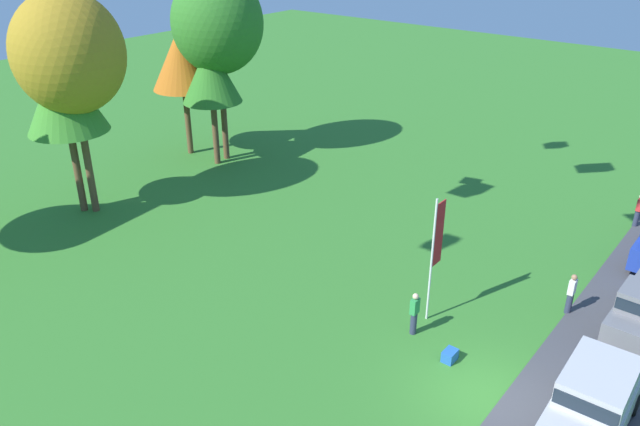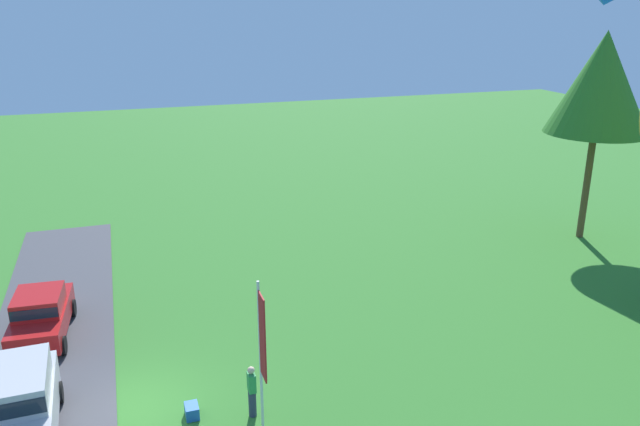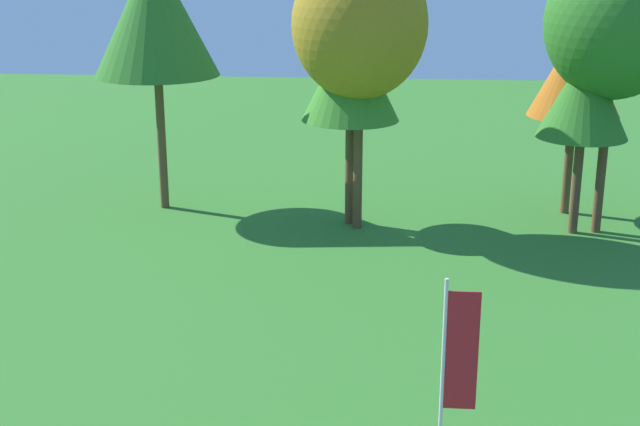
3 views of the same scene
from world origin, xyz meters
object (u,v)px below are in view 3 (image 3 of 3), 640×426
at_px(tree_far_right, 360,25).
at_px(tree_left_of_center, 351,72).
at_px(tree_right_of_center, 155,13).
at_px(flag_banner, 455,366).
at_px(tree_far_left, 585,93).
at_px(tree_lone_near, 616,22).
at_px(tree_center_back, 576,71).

bearing_deg(tree_far_right, tree_left_of_center, 123.38).
relative_size(tree_right_of_center, flag_banner, 2.16).
xyz_separation_m(tree_right_of_center, tree_far_left, (16.82, -2.05, -2.67)).
distance_m(tree_right_of_center, tree_lone_near, 17.85).
bearing_deg(tree_far_left, flag_banner, -108.03).
bearing_deg(tree_far_left, tree_right_of_center, 173.04).
bearing_deg(tree_far_left, tree_far_right, -179.79).
height_order(tree_far_left, tree_center_back, tree_center_back).
relative_size(tree_center_back, tree_lone_near, 0.71).
relative_size(tree_right_of_center, tree_left_of_center, 1.33).
relative_size(tree_right_of_center, tree_far_right, 1.00).
bearing_deg(tree_left_of_center, tree_lone_near, -1.82).
height_order(tree_far_left, tree_lone_near, tree_lone_near).
xyz_separation_m(tree_center_back, flag_banner, (-6.03, -20.69, -2.79)).
bearing_deg(tree_left_of_center, tree_right_of_center, 168.92).
bearing_deg(tree_lone_near, tree_center_back, 107.38).
bearing_deg(tree_lone_near, tree_far_left, -169.19).
bearing_deg(tree_lone_near, tree_right_of_center, 173.97).
bearing_deg(tree_center_back, flag_banner, -106.26).
bearing_deg(tree_lone_near, flag_banner, -110.48).
bearing_deg(tree_far_right, tree_right_of_center, 165.96).
bearing_deg(tree_right_of_center, flag_banner, -61.43).
xyz_separation_m(tree_left_of_center, tree_lone_near, (9.75, -0.31, 1.99)).
height_order(tree_right_of_center, tree_center_back, tree_right_of_center).
bearing_deg(flag_banner, tree_lone_near, 69.52).
bearing_deg(tree_left_of_center, flag_banner, -80.97).
relative_size(tree_far_right, tree_center_back, 1.38).
distance_m(tree_left_of_center, tree_far_right, 1.94).
bearing_deg(tree_far_left, tree_left_of_center, 176.83).
relative_size(tree_far_right, tree_far_left, 1.49).
distance_m(tree_right_of_center, tree_far_left, 17.15).
bearing_deg(tree_left_of_center, tree_far_left, -3.17).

